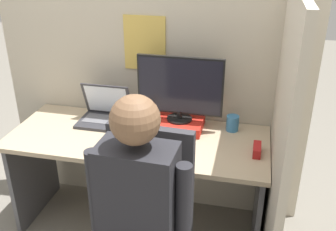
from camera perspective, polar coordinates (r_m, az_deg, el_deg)
name	(u,v)px	position (r m, az deg, el deg)	size (l,w,h in m)	color
cubicle_panel_back	(152,98)	(2.76, -2.37, 2.60)	(2.14, 0.05, 1.68)	#B7AD99
cubicle_panel_right	(278,140)	(2.30, 15.62, -3.41)	(0.04, 1.29, 1.68)	#B7AD99
desk	(139,159)	(2.59, -4.30, -6.26)	(1.64, 0.66, 0.72)	tan
paper_box	(179,124)	(2.58, 1.67, -1.21)	(0.31, 0.26, 0.06)	red
monitor	(180,88)	(2.48, 1.75, 4.04)	(0.55, 0.17, 0.42)	black
laptop	(105,115)	(2.70, -9.14, 0.11)	(0.33, 0.25, 0.26)	#2D2D33
mouse	(132,138)	(2.45, -5.22, -3.34)	(0.06, 0.05, 0.03)	silver
stapler	(257,150)	(2.36, 12.79, -4.87)	(0.04, 0.13, 0.05)	#A31919
carrot_toy	(118,153)	(2.29, -7.26, -5.38)	(0.05, 0.16, 0.05)	orange
person	(136,218)	(1.77, -4.69, -14.59)	(0.48, 0.43, 1.33)	black
coffee_mug	(233,123)	(2.58, 9.34, -1.11)	(0.08, 0.08, 0.10)	teal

